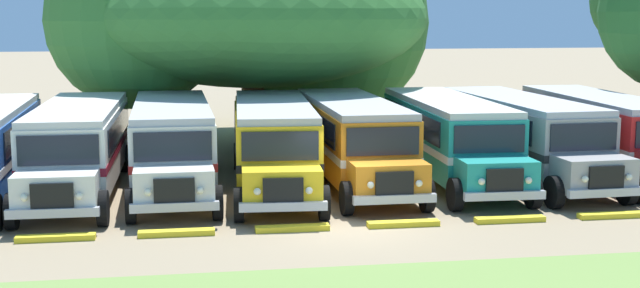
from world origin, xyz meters
name	(u,v)px	position (x,y,z in m)	size (l,w,h in m)	color
ground_plane	(346,226)	(0.00, 0.00, 0.00)	(220.00, 220.00, 0.00)	#937F60
parked_bus_slot_1	(79,144)	(-7.74, 5.96, 1.58)	(2.79, 10.85, 2.82)	silver
parked_bus_slot_2	(172,141)	(-4.73, 6.14, 1.58)	(2.81, 10.86, 2.82)	silver
parked_bus_slot_3	(274,140)	(-1.38, 5.71, 1.58)	(3.26, 10.93, 2.82)	yellow
parked_bus_slot_4	(353,136)	(1.41, 6.15, 1.58)	(2.75, 10.85, 2.82)	orange
parked_bus_slot_5	(448,134)	(4.82, 6.09, 1.58)	(2.89, 10.87, 2.82)	teal
parked_bus_slot_6	(522,133)	(7.51, 6.01, 1.58)	(3.09, 10.89, 2.82)	#9E9993
parked_bus_slot_7	(603,130)	(10.67, 6.15, 1.58)	(2.84, 10.86, 2.82)	red
curb_wheelstop_1	(56,238)	(-7.69, -0.31, 0.07)	(2.00, 0.36, 0.15)	yellow
curb_wheelstop_2	(177,233)	(-4.61, -0.31, 0.07)	(2.00, 0.36, 0.15)	yellow
curb_wheelstop_3	(292,228)	(-1.54, -0.31, 0.07)	(2.00, 0.36, 0.15)	yellow
curb_wheelstop_4	(403,224)	(1.54, -0.31, 0.07)	(2.00, 0.36, 0.15)	yellow
curb_wheelstop_5	(510,219)	(4.61, -0.31, 0.07)	(2.00, 0.36, 0.15)	yellow
curb_wheelstop_6	(612,215)	(7.69, -0.31, 0.07)	(2.00, 0.36, 0.15)	yellow
broad_shade_tree	(258,18)	(-0.95, 15.54, 5.54)	(16.69, 16.29, 9.96)	brown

